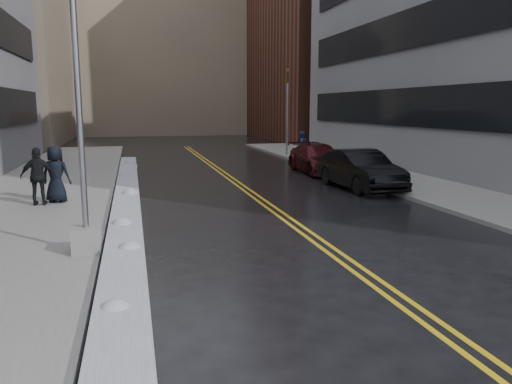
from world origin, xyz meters
TOP-DOWN VIEW (x-y plane):
  - ground at (0.00, 0.00)m, footprint 160.00×160.00m
  - sidewalk_west at (-5.75, 10.00)m, footprint 5.50×50.00m
  - sidewalk_east at (10.00, 10.00)m, footprint 4.00×50.00m
  - lane_line_left at (2.35, 10.00)m, footprint 0.12×50.00m
  - lane_line_right at (2.65, 10.00)m, footprint 0.12×50.00m
  - snow_ridge at (-2.45, 8.00)m, footprint 0.90×30.00m
  - building_east_far at (19.00, 42.00)m, footprint 14.00×20.00m
  - building_far at (2.00, 60.00)m, footprint 36.00×16.00m
  - lamppost at (-3.30, 2.00)m, footprint 0.65×0.65m
  - fire_hydrant at (9.00, 10.00)m, footprint 0.26×0.26m
  - traffic_signal at (8.50, 24.00)m, footprint 0.16×0.20m
  - pedestrian_c at (-4.85, 8.80)m, footprint 1.13×0.91m
  - pedestrian_d at (-5.36, 8.37)m, footprint 1.18×0.51m
  - pedestrian_east at (8.57, 21.03)m, footprint 1.04×0.91m
  - car_black at (7.28, 9.64)m, footprint 2.06×5.27m
  - car_maroon at (7.50, 15.21)m, footprint 2.25×5.38m

SIDE VIEW (x-z plane):
  - ground at x=0.00m, z-range 0.00..0.00m
  - lane_line_left at x=2.35m, z-range 0.00..0.01m
  - lane_line_right at x=2.65m, z-range 0.00..0.01m
  - sidewalk_west at x=-5.75m, z-range 0.00..0.15m
  - sidewalk_east at x=10.00m, z-range 0.00..0.15m
  - snow_ridge at x=-2.45m, z-range 0.00..0.34m
  - fire_hydrant at x=9.00m, z-range 0.18..0.91m
  - car_maroon at x=7.50m, z-range 0.00..1.55m
  - car_black at x=7.28m, z-range 0.00..1.71m
  - pedestrian_east at x=8.57m, z-range 0.15..1.96m
  - pedestrian_d at x=-5.36m, z-range 0.15..2.15m
  - pedestrian_c at x=-4.85m, z-range 0.15..2.17m
  - lamppost at x=-3.30m, z-range -1.28..6.35m
  - traffic_signal at x=8.50m, z-range 0.40..6.40m
  - building_far at x=2.00m, z-range 0.00..22.00m
  - building_east_far at x=19.00m, z-range 0.00..28.00m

